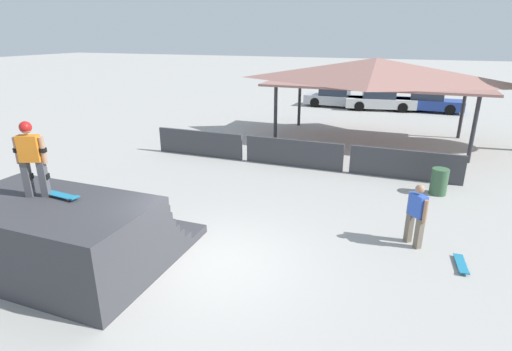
{
  "coord_description": "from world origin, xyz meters",
  "views": [
    {
      "loc": [
        3.67,
        -6.9,
        4.87
      ],
      "look_at": [
        -0.28,
        3.5,
        0.89
      ],
      "focal_mm": 28.0,
      "sensor_mm": 36.0,
      "label": 1
    }
  ],
  "objects_px": {
    "trash_bin": "(439,182)",
    "parked_car_blue": "(428,102)",
    "skateboard_on_ground": "(461,264)",
    "bystander_walking": "(417,212)",
    "parked_car_silver": "(336,98)",
    "skateboard_on_deck": "(63,196)",
    "skater_on_deck": "(31,154)",
    "parked_car_white": "(380,101)"
  },
  "relations": [
    {
      "from": "skateboard_on_ground",
      "to": "parked_car_white",
      "type": "bearing_deg",
      "value": -174.6
    },
    {
      "from": "skater_on_deck",
      "to": "bystander_walking",
      "type": "bearing_deg",
      "value": 5.4
    },
    {
      "from": "skateboard_on_ground",
      "to": "parked_car_blue",
      "type": "relative_size",
      "value": 0.2
    },
    {
      "from": "skateboard_on_ground",
      "to": "parked_car_white",
      "type": "xyz_separation_m",
      "value": [
        -3.3,
        19.26,
        0.54
      ]
    },
    {
      "from": "trash_bin",
      "to": "parked_car_blue",
      "type": "distance_m",
      "value": 15.33
    },
    {
      "from": "parked_car_white",
      "to": "skater_on_deck",
      "type": "bearing_deg",
      "value": -112.36
    },
    {
      "from": "bystander_walking",
      "to": "parked_car_white",
      "type": "xyz_separation_m",
      "value": [
        -2.27,
        18.58,
        -0.26
      ]
    },
    {
      "from": "parked_car_silver",
      "to": "trash_bin",
      "type": "bearing_deg",
      "value": -65.58
    },
    {
      "from": "bystander_walking",
      "to": "parked_car_silver",
      "type": "height_order",
      "value": "bystander_walking"
    },
    {
      "from": "skater_on_deck",
      "to": "parked_car_silver",
      "type": "height_order",
      "value": "skater_on_deck"
    },
    {
      "from": "skateboard_on_ground",
      "to": "trash_bin",
      "type": "relative_size",
      "value": 1.02
    },
    {
      "from": "skateboard_on_deck",
      "to": "trash_bin",
      "type": "distance_m",
      "value": 10.77
    },
    {
      "from": "skateboard_on_ground",
      "to": "parked_car_blue",
      "type": "distance_m",
      "value": 19.76
    },
    {
      "from": "skateboard_on_deck",
      "to": "parked_car_blue",
      "type": "distance_m",
      "value": 24.03
    },
    {
      "from": "skateboard_on_deck",
      "to": "parked_car_white",
      "type": "bearing_deg",
      "value": 83.38
    },
    {
      "from": "parked_car_silver",
      "to": "bystander_walking",
      "type": "bearing_deg",
      "value": -71.64
    },
    {
      "from": "trash_bin",
      "to": "skateboard_on_ground",
      "type": "bearing_deg",
      "value": -86.08
    },
    {
      "from": "skater_on_deck",
      "to": "parked_car_white",
      "type": "height_order",
      "value": "skater_on_deck"
    },
    {
      "from": "trash_bin",
      "to": "parked_car_silver",
      "type": "relative_size",
      "value": 0.2
    },
    {
      "from": "skateboard_on_ground",
      "to": "trash_bin",
      "type": "height_order",
      "value": "trash_bin"
    },
    {
      "from": "skateboard_on_deck",
      "to": "skateboard_on_ground",
      "type": "relative_size",
      "value": 1.0
    },
    {
      "from": "trash_bin",
      "to": "parked_car_white",
      "type": "bearing_deg",
      "value": 101.42
    },
    {
      "from": "skater_on_deck",
      "to": "parked_car_blue",
      "type": "xyz_separation_m",
      "value": [
        8.27,
        22.83,
        -1.94
      ]
    },
    {
      "from": "skateboard_on_ground",
      "to": "skater_on_deck",
      "type": "bearing_deg",
      "value": -74.6
    },
    {
      "from": "skater_on_deck",
      "to": "skateboard_on_ground",
      "type": "bearing_deg",
      "value": -1.27
    },
    {
      "from": "skater_on_deck",
      "to": "parked_car_blue",
      "type": "relative_size",
      "value": 0.37
    },
    {
      "from": "skater_on_deck",
      "to": "parked_car_white",
      "type": "distance_m",
      "value": 23.04
    },
    {
      "from": "parked_car_silver",
      "to": "parked_car_blue",
      "type": "xyz_separation_m",
      "value": [
        5.96,
        0.3,
        0.0
      ]
    },
    {
      "from": "bystander_walking",
      "to": "parked_car_silver",
      "type": "relative_size",
      "value": 0.36
    },
    {
      "from": "skateboard_on_deck",
      "to": "skateboard_on_ground",
      "type": "bearing_deg",
      "value": 25.75
    },
    {
      "from": "parked_car_white",
      "to": "parked_car_blue",
      "type": "distance_m",
      "value": 3.02
    },
    {
      "from": "skateboard_on_ground",
      "to": "skateboard_on_deck",
      "type": "bearing_deg",
      "value": -73.95
    },
    {
      "from": "bystander_walking",
      "to": "skateboard_on_ground",
      "type": "relative_size",
      "value": 1.8
    },
    {
      "from": "parked_car_silver",
      "to": "parked_car_blue",
      "type": "bearing_deg",
      "value": 5.57
    },
    {
      "from": "bystander_walking",
      "to": "parked_car_silver",
      "type": "xyz_separation_m",
      "value": [
        -5.25,
        18.78,
        -0.27
      ]
    },
    {
      "from": "skateboard_on_deck",
      "to": "parked_car_silver",
      "type": "distance_m",
      "value": 22.53
    },
    {
      "from": "parked_car_white",
      "to": "parked_car_blue",
      "type": "xyz_separation_m",
      "value": [
        2.98,
        0.49,
        -0.0
      ]
    },
    {
      "from": "parked_car_silver",
      "to": "parked_car_white",
      "type": "bearing_deg",
      "value": -1.04
    },
    {
      "from": "trash_bin",
      "to": "parked_car_blue",
      "type": "height_order",
      "value": "parked_car_blue"
    },
    {
      "from": "parked_car_blue",
      "to": "skateboard_on_ground",
      "type": "bearing_deg",
      "value": -88.56
    },
    {
      "from": "trash_bin",
      "to": "skateboard_on_deck",
      "type": "bearing_deg",
      "value": -136.22
    },
    {
      "from": "skater_on_deck",
      "to": "trash_bin",
      "type": "bearing_deg",
      "value": 21.15
    }
  ]
}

